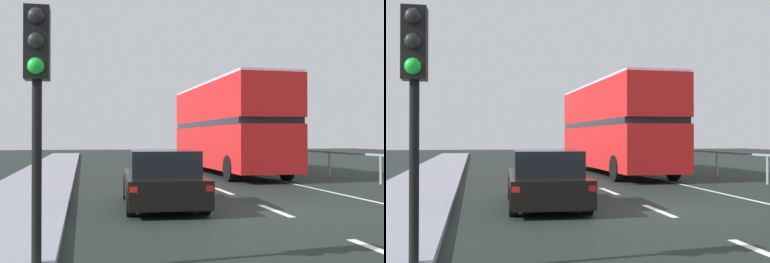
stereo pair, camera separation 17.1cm
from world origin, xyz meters
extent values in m
cube|color=black|center=(0.00, 0.00, -0.05)|extent=(73.91, 120.00, 0.10)
cube|color=gray|center=(-5.91, 0.00, 0.07)|extent=(2.55, 80.00, 0.14)
cube|color=silver|center=(0.00, -0.15, 0.00)|extent=(0.16, 1.97, 0.01)
cube|color=silver|center=(0.00, 4.14, 0.00)|extent=(0.16, 1.97, 0.01)
cube|color=silver|center=(0.00, 8.43, 0.00)|extent=(0.16, 1.97, 0.01)
cube|color=silver|center=(0.00, 12.72, 0.00)|extent=(0.16, 1.97, 0.01)
cube|color=silver|center=(0.00, 17.01, 0.00)|extent=(0.16, 1.97, 0.01)
cube|color=silver|center=(0.00, 21.30, 0.00)|extent=(0.16, 1.97, 0.01)
cube|color=silver|center=(0.00, 25.59, 0.00)|extent=(0.16, 1.97, 0.01)
cube|color=silver|center=(0.00, 29.88, 0.00)|extent=(0.16, 1.97, 0.01)
cube|color=silver|center=(3.14, 9.00, 0.00)|extent=(0.12, 46.00, 0.01)
cube|color=#83979D|center=(6.15, 9.00, 1.04)|extent=(0.08, 42.00, 0.08)
cylinder|color=#83979D|center=(6.15, 5.18, 0.52)|extent=(0.10, 0.10, 1.04)
cylinder|color=#83979D|center=(6.15, 9.00, 0.52)|extent=(0.10, 0.10, 1.04)
cylinder|color=#83979D|center=(6.15, 12.82, 0.52)|extent=(0.10, 0.10, 1.04)
cylinder|color=#83979D|center=(6.15, 16.64, 0.52)|extent=(0.10, 0.10, 1.04)
cylinder|color=#83979D|center=(6.15, 20.45, 0.52)|extent=(0.10, 0.10, 1.04)
cylinder|color=#83979D|center=(6.15, 24.27, 0.52)|extent=(0.10, 0.10, 1.04)
cylinder|color=#83979D|center=(6.15, 28.09, 0.52)|extent=(0.10, 0.10, 1.04)
cube|color=red|center=(2.26, 11.40, 1.26)|extent=(2.75, 11.19, 1.83)
cube|color=black|center=(2.26, 11.40, 2.30)|extent=(2.76, 10.75, 0.24)
cube|color=red|center=(2.26, 11.40, 3.24)|extent=(2.75, 11.19, 1.64)
cube|color=silver|center=(2.26, 11.40, 4.11)|extent=(2.69, 10.97, 0.10)
cube|color=black|center=(2.15, 16.95, 1.36)|extent=(2.28, 0.08, 1.28)
cube|color=yellow|center=(2.15, 16.95, 3.65)|extent=(1.52, 0.07, 0.28)
cylinder|color=black|center=(1.01, 15.55, 0.50)|extent=(0.30, 1.01, 1.00)
cylinder|color=black|center=(3.35, 15.59, 0.50)|extent=(0.30, 1.01, 1.00)
cylinder|color=black|center=(1.17, 7.41, 0.50)|extent=(0.30, 1.01, 1.00)
cylinder|color=black|center=(3.51, 7.45, 0.50)|extent=(0.30, 1.01, 1.00)
cube|color=black|center=(-2.42, 1.22, 0.49)|extent=(2.00, 4.54, 0.61)
cube|color=black|center=(-2.43, 1.00, 1.08)|extent=(1.68, 2.53, 0.58)
cube|color=red|center=(-3.32, -0.93, 0.64)|extent=(0.16, 0.07, 0.12)
cube|color=red|center=(-1.77, -1.02, 0.64)|extent=(0.16, 0.07, 0.12)
cylinder|color=black|center=(-3.12, 2.78, 0.32)|extent=(0.24, 0.65, 0.64)
cylinder|color=black|center=(-1.53, 2.69, 0.32)|extent=(0.24, 0.65, 0.64)
cylinder|color=black|center=(-3.30, -0.26, 0.32)|extent=(0.24, 0.65, 0.64)
cylinder|color=black|center=(-1.71, -0.35, 0.32)|extent=(0.24, 0.65, 0.64)
cylinder|color=black|center=(-4.85, -4.55, 1.71)|extent=(0.12, 0.12, 3.14)
cube|color=black|center=(-4.85, -4.55, 2.83)|extent=(0.30, 0.30, 0.90)
sphere|color=black|center=(-4.85, -4.72, 3.13)|extent=(0.20, 0.20, 0.20)
sphere|color=black|center=(-4.85, -4.72, 2.83)|extent=(0.20, 0.20, 0.20)
sphere|color=green|center=(-4.85, -4.72, 2.53)|extent=(0.20, 0.20, 0.20)
camera|label=1|loc=(-4.30, -10.95, 1.67)|focal=46.94mm
camera|label=2|loc=(-4.14, -10.98, 1.67)|focal=46.94mm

